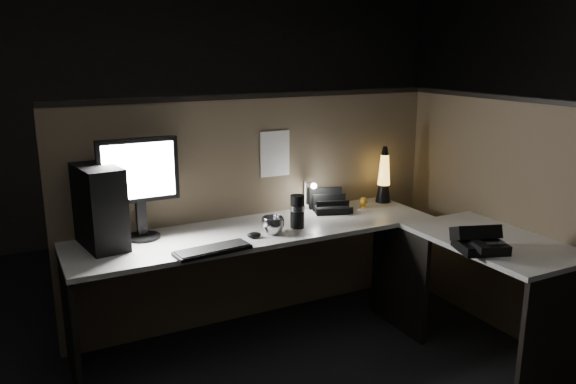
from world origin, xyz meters
name	(u,v)px	position (x,y,z in m)	size (l,w,h in m)	color
floor	(327,376)	(0.00, 0.00, 0.00)	(6.00, 6.00, 0.00)	black
room_shell	(333,88)	(0.00, 0.00, 1.62)	(6.00, 6.00, 6.00)	silver
partition_back	(259,210)	(0.00, 0.93, 0.75)	(2.66, 0.06, 1.50)	brown
partition_right	(495,215)	(1.33, 0.10, 0.75)	(0.06, 1.66, 1.50)	brown
desk	(333,261)	(0.18, 0.25, 0.58)	(2.60, 1.60, 0.73)	#B2AFA8
pc_tower	(98,205)	(-1.06, 0.75, 0.96)	(0.20, 0.44, 0.46)	black
monitor	(139,179)	(-0.82, 0.76, 1.09)	(0.46, 0.20, 0.59)	black
keyboard	(213,250)	(-0.54, 0.34, 0.74)	(0.42, 0.14, 0.02)	black
mouse	(254,235)	(-0.24, 0.46, 0.75)	(0.08, 0.06, 0.03)	black
clip_lamp	(309,193)	(0.33, 0.82, 0.85)	(0.04, 0.16, 0.21)	white
organizer	(330,206)	(0.45, 0.74, 0.77)	(0.28, 0.26, 0.17)	black
lava_lamp	(384,179)	(0.92, 0.77, 0.90)	(0.11, 0.11, 0.41)	black
travel_mug	(297,211)	(0.08, 0.52, 0.83)	(0.09, 0.09, 0.21)	black
steel_mug	(273,225)	(-0.11, 0.47, 0.78)	(0.14, 0.14, 0.11)	silver
figurine	(363,201)	(0.70, 0.70, 0.78)	(0.06, 0.06, 0.06)	yellow
pinned_paper	(275,154)	(0.11, 0.90, 1.13)	(0.21, 0.00, 0.31)	white
desk_phone	(478,240)	(0.77, -0.30, 0.79)	(0.31, 0.30, 0.15)	black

